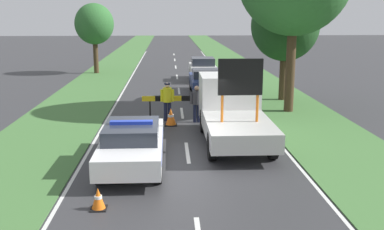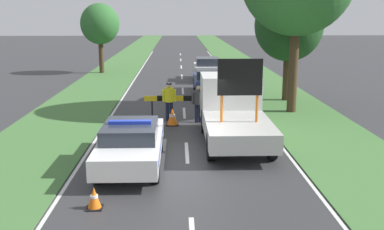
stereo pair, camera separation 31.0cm
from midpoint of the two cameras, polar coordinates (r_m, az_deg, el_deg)
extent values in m
plane|color=#333335|center=(14.15, 0.06, -6.03)|extent=(160.00, 160.00, 0.00)
cube|color=silver|center=(15.12, -0.07, -4.76)|extent=(0.12, 2.32, 0.01)
cube|color=silver|center=(21.00, -0.57, 0.27)|extent=(0.12, 2.32, 0.01)
cube|color=silver|center=(26.96, -0.85, 3.09)|extent=(0.12, 2.32, 0.01)
cube|color=silver|center=(32.97, -1.03, 4.88)|extent=(0.12, 2.32, 0.01)
cube|color=silver|center=(39.00, -1.15, 6.12)|extent=(0.12, 2.32, 0.01)
cube|color=silver|center=(45.05, -1.24, 7.03)|extent=(0.12, 2.32, 0.01)
cube|color=silver|center=(51.10, -1.31, 7.72)|extent=(0.12, 2.32, 0.01)
cube|color=silver|center=(25.60, -8.28, 2.43)|extent=(0.10, 60.04, 0.01)
cube|color=silver|center=(25.71, 6.67, 2.52)|extent=(0.10, 60.04, 0.01)
cube|color=#427038|center=(34.04, -10.09, 4.96)|extent=(3.79, 120.00, 0.03)
cube|color=#427038|center=(34.18, 7.97, 5.06)|extent=(3.79, 120.00, 0.03)
cube|color=white|center=(13.79, -7.08, -3.86)|extent=(1.80, 4.69, 0.57)
cube|color=#282D38|center=(13.52, -7.19, -1.99)|extent=(1.59, 2.16, 0.43)
cylinder|color=black|center=(15.35, -9.48, -3.33)|extent=(0.24, 0.70, 0.70)
cylinder|color=black|center=(15.22, -3.62, -3.31)|extent=(0.24, 0.70, 0.70)
cylinder|color=black|center=(12.61, -11.20, -7.00)|extent=(0.24, 0.70, 0.70)
cylinder|color=black|center=(12.45, -4.03, -7.04)|extent=(0.24, 0.70, 0.70)
cube|color=#1E38C6|center=(13.46, -7.22, -0.90)|extent=(1.26, 0.24, 0.10)
cube|color=#193399|center=(13.79, -7.08, -3.75)|extent=(1.81, 3.85, 0.10)
cube|color=black|center=(16.10, -6.32, -1.61)|extent=(0.99, 0.08, 0.34)
cube|color=white|center=(17.47, 5.32, 2.16)|extent=(2.19, 2.01, 1.80)
cube|color=#232833|center=(18.38, 4.96, 3.73)|extent=(1.86, 0.04, 0.79)
cube|color=#B2B2AD|center=(14.96, 6.54, -2.03)|extent=(2.19, 3.46, 0.61)
cylinder|color=#D16619|center=(14.71, 4.38, 0.79)|extent=(0.09, 0.09, 0.90)
cylinder|color=#D16619|center=(14.88, 8.83, 0.81)|extent=(0.09, 0.09, 0.90)
cube|color=black|center=(14.60, 6.72, 4.80)|extent=(1.45, 0.12, 1.18)
cylinder|color=black|center=(17.57, 2.10, -0.74)|extent=(0.24, 0.90, 0.90)
cylinder|color=black|center=(17.81, 8.37, -0.68)|extent=(0.24, 0.90, 0.90)
cylinder|color=black|center=(14.27, 3.02, -3.97)|extent=(0.24, 0.90, 0.90)
cylinder|color=black|center=(14.56, 10.71, -3.84)|extent=(0.24, 0.90, 0.90)
cylinder|color=black|center=(20.08, -4.65, 0.73)|extent=(0.07, 0.07, 0.75)
cylinder|color=black|center=(20.14, 3.32, 0.79)|extent=(0.07, 0.07, 0.75)
cube|color=yellow|center=(19.99, -4.84, 2.10)|extent=(0.58, 0.08, 0.23)
cube|color=black|center=(19.97, -3.17, 2.12)|extent=(0.58, 0.08, 0.23)
cube|color=yellow|center=(19.96, -1.50, 2.13)|extent=(0.58, 0.08, 0.23)
cube|color=black|center=(19.97, 0.18, 2.14)|extent=(0.58, 0.08, 0.23)
cube|color=yellow|center=(20.00, 1.85, 2.15)|extent=(0.58, 0.08, 0.23)
cube|color=black|center=(20.05, 3.51, 2.15)|extent=(0.58, 0.08, 0.23)
cylinder|color=#191E38|center=(19.49, -2.70, 0.50)|extent=(0.15, 0.15, 0.83)
cylinder|color=#191E38|center=(19.49, -2.19, 0.51)|extent=(0.15, 0.15, 0.83)
cylinder|color=yellow|center=(19.35, -2.47, 2.60)|extent=(0.38, 0.38, 0.62)
cylinder|color=yellow|center=(19.36, -3.16, 2.50)|extent=(0.12, 0.12, 0.53)
cylinder|color=yellow|center=(19.36, -1.77, 2.51)|extent=(0.12, 0.12, 0.53)
sphere|color=beige|center=(19.28, -2.48, 3.81)|extent=(0.21, 0.21, 0.21)
cylinder|color=#141933|center=(19.27, -2.48, 3.99)|extent=(0.25, 0.25, 0.05)
cylinder|color=#191E38|center=(19.15, 1.03, 0.23)|extent=(0.15, 0.15, 0.79)
cylinder|color=#191E38|center=(19.15, 1.51, 0.23)|extent=(0.15, 0.15, 0.79)
cylinder|color=#3D3D42|center=(19.01, 1.28, 2.25)|extent=(0.36, 0.36, 0.59)
cylinder|color=#3D3D42|center=(19.01, 0.61, 2.16)|extent=(0.12, 0.12, 0.50)
cylinder|color=#3D3D42|center=(19.03, 1.96, 2.17)|extent=(0.12, 0.12, 0.50)
sphere|color=tan|center=(18.94, 1.29, 3.43)|extent=(0.20, 0.20, 0.20)
cube|color=black|center=(18.77, -2.04, -1.23)|extent=(0.52, 0.52, 0.03)
cone|color=orange|center=(18.69, -2.05, -0.17)|extent=(0.44, 0.44, 0.68)
cylinder|color=white|center=(18.68, -2.05, -0.07)|extent=(0.25, 0.25, 0.09)
cube|color=black|center=(11.20, -11.47, -11.46)|extent=(0.38, 0.38, 0.03)
cone|color=orange|center=(11.10, -11.53, -10.20)|extent=(0.33, 0.33, 0.51)
cylinder|color=white|center=(11.09, -11.54, -10.08)|extent=(0.18, 0.18, 0.07)
cube|color=navy|center=(25.98, 2.76, 4.23)|extent=(1.92, 4.33, 0.58)
cube|color=#282D38|center=(25.78, 2.80, 5.30)|extent=(1.69, 1.99, 0.43)
cylinder|color=black|center=(27.30, 0.77, 4.04)|extent=(0.24, 0.79, 0.79)
cylinder|color=black|center=(27.42, 4.29, 4.04)|extent=(0.24, 0.79, 0.79)
cylinder|color=black|center=(24.65, 1.05, 3.08)|extent=(0.24, 0.79, 0.79)
cylinder|color=black|center=(24.79, 4.94, 3.09)|extent=(0.24, 0.79, 0.79)
cube|color=silver|center=(31.24, 2.23, 5.72)|extent=(1.74, 3.90, 0.69)
cube|color=#282D38|center=(31.05, 2.25, 6.81)|extent=(1.53, 1.80, 0.52)
cylinder|color=black|center=(32.44, 0.75, 5.38)|extent=(0.24, 0.71, 0.71)
cylinder|color=black|center=(32.54, 3.39, 5.38)|extent=(0.24, 0.71, 0.71)
cylinder|color=black|center=(30.05, 0.95, 4.78)|extent=(0.24, 0.71, 0.71)
cylinder|color=black|center=(30.15, 3.80, 4.78)|extent=(0.24, 0.71, 0.71)
cylinder|color=#42301E|center=(35.55, -11.20, 7.37)|extent=(0.37, 0.37, 2.66)
ellipsoid|color=#2D662D|center=(35.41, -11.37, 11.29)|extent=(2.94, 2.94, 3.08)
cylinder|color=#42301E|center=(21.40, 13.15, 6.02)|extent=(0.43, 0.43, 4.31)
cylinder|color=#42301E|center=(24.37, 12.27, 4.86)|extent=(0.39, 0.39, 2.62)
ellipsoid|color=#1E471E|center=(24.16, 12.57, 11.07)|extent=(3.54, 3.54, 3.71)
camera|label=1|loc=(0.15, -89.43, 0.13)|focal=42.00mm
camera|label=2|loc=(0.15, 90.57, -0.13)|focal=42.00mm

